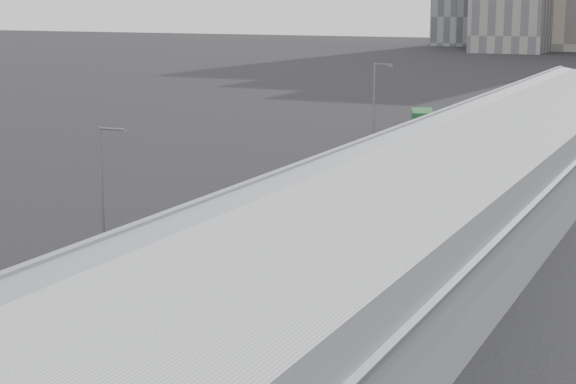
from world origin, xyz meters
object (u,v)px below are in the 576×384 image
Objects in this scene: bus_3 at (231,250)px; bus_5 at (393,170)px; bus_8 at (500,117)px; shipping_container at (422,121)px; bus_7 at (467,133)px; street_lamp_near at (104,188)px; bus_4 at (323,204)px; bus_6 at (429,150)px; street_lamp_far at (375,104)px; suv at (457,116)px; bus_2 at (87,322)px.

bus_3 is 1.07× the size of bus_5.
shipping_container is at bearing -141.55° from bus_8.
bus_7 is 1.37× the size of street_lamp_near.
street_lamp_near reaches higher than bus_7.
bus_6 is (-0.26, 27.69, 0.07)m from bus_4.
bus_6 is 0.98× the size of bus_8.
street_lamp_far is at bearing 118.57° from bus_5.
bus_8 reaches higher than suv.
street_lamp_far is 1.50× the size of shipping_container.
street_lamp_near is at bearing -107.80° from shipping_container.
street_lamp_far reaches higher than bus_6.
bus_5 is 12.21m from bus_6.
street_lamp_near is 0.90× the size of street_lamp_far.
bus_4 is 0.96× the size of bus_6.
bus_4 is 18.42m from street_lamp_near.
bus_2 is 1.27× the size of street_lamp_far.
bus_3 is at bearing -91.39° from bus_7.
bus_7 is 1.91× the size of suv.
bus_4 reaches higher than shipping_container.
bus_2 is 28.69m from bus_4.
street_lamp_far reaches higher than shipping_container.
shipping_container is at bearing 93.31° from bus_3.
bus_6 reaches higher than bus_4.
street_lamp_far is at bearing 89.31° from street_lamp_near.
street_lamp_near is at bearing -98.87° from bus_7.
bus_3 is at bearing -81.01° from street_lamp_far.
bus_5 is (-0.10, 44.17, 0.04)m from bus_2.
bus_5 is 1.06× the size of bus_7.
suv is at bearing 148.66° from bus_8.
bus_5 is 1.45× the size of street_lamp_near.
bus_3 is 1.55× the size of street_lamp_near.
bus_2 is 56.38m from bus_6.
bus_2 is 13.95m from bus_3.
bus_6 is at bearing -89.80° from shipping_container.
bus_5 is at bearing 86.35° from bus_3.
bus_6 is at bearing -100.67° from suv.
bus_2 reaches higher than bus_4.
bus_4 is 30.96m from street_lamp_far.
bus_6 is at bearing 87.68° from bus_2.
bus_3 is at bearing -87.61° from bus_8.
street_lamp_near is (-7.27, -58.20, 3.60)m from bus_7.
suv is (-6.67, 61.69, -0.62)m from bus_4.
bus_3 is 1.12× the size of bus_4.
bus_5 is at bearing -64.58° from street_lamp_far.
bus_3 is at bearing -91.10° from bus_4.
bus_5 reaches higher than suv.
bus_3 is 71.90m from bus_8.
bus_8 is (0.21, 15.47, 0.11)m from bus_7.
bus_5 is 1.30× the size of street_lamp_far.
bus_7 is at bearing 93.50° from bus_5.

